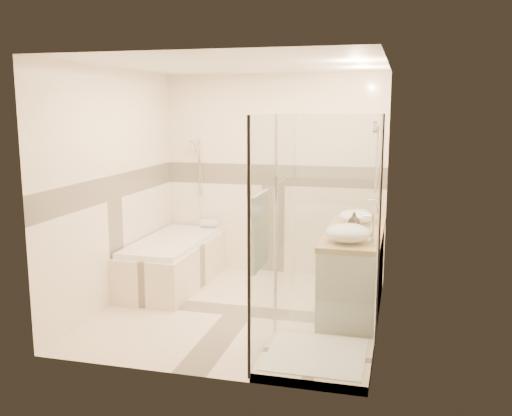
% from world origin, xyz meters
% --- Properties ---
extents(room, '(2.82, 3.02, 2.52)m').
position_xyz_m(room, '(0.06, 0.01, 1.26)').
color(room, beige).
rests_on(room, ground).
extents(bathtub, '(0.75, 1.70, 0.56)m').
position_xyz_m(bathtub, '(-1.02, 0.65, 0.31)').
color(bathtub, beige).
rests_on(bathtub, ground).
extents(vanity, '(0.58, 1.62, 0.85)m').
position_xyz_m(vanity, '(1.12, 0.30, 0.43)').
color(vanity, white).
rests_on(vanity, ground).
extents(shower_enclosure, '(0.96, 0.93, 2.04)m').
position_xyz_m(shower_enclosure, '(0.83, -0.97, 0.51)').
color(shower_enclosure, beige).
rests_on(shower_enclosure, ground).
extents(vessel_sink_near, '(0.38, 0.38, 0.15)m').
position_xyz_m(vessel_sink_near, '(1.10, 0.68, 0.93)').
color(vessel_sink_near, white).
rests_on(vessel_sink_near, vanity).
extents(vessel_sink_far, '(0.43, 0.43, 0.17)m').
position_xyz_m(vessel_sink_far, '(1.10, -0.20, 0.94)').
color(vessel_sink_far, white).
rests_on(vessel_sink_far, vanity).
extents(faucet_near, '(0.12, 0.03, 0.28)m').
position_xyz_m(faucet_near, '(1.32, 0.68, 1.01)').
color(faucet_near, silver).
rests_on(faucet_near, vanity).
extents(faucet_far, '(0.11, 0.03, 0.27)m').
position_xyz_m(faucet_far, '(1.32, -0.20, 1.00)').
color(faucet_far, silver).
rests_on(faucet_far, vanity).
extents(amenity_bottle_a, '(0.08, 0.08, 0.16)m').
position_xyz_m(amenity_bottle_a, '(1.10, 0.28, 0.93)').
color(amenity_bottle_a, black).
rests_on(amenity_bottle_a, vanity).
extents(amenity_bottle_b, '(0.15, 0.15, 0.17)m').
position_xyz_m(amenity_bottle_b, '(1.10, 0.45, 0.93)').
color(amenity_bottle_b, black).
rests_on(amenity_bottle_b, vanity).
extents(folded_towels, '(0.19, 0.28, 0.08)m').
position_xyz_m(folded_towels, '(1.10, 1.01, 0.89)').
color(folded_towels, silver).
rests_on(folded_towels, vanity).
extents(rolled_towel, '(0.23, 0.10, 0.10)m').
position_xyz_m(rolled_towel, '(-0.82, 1.38, 0.61)').
color(rolled_towel, silver).
rests_on(rolled_towel, bathtub).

